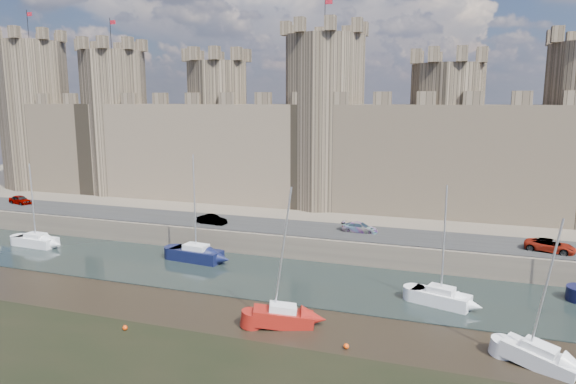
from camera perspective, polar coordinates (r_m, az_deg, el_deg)
name	(u,v)px	position (r m, az deg, el deg)	size (l,w,h in m)	color
water_channel	(241,273)	(51.88, -5.29, -9.00)	(160.00, 12.00, 0.08)	black
quay	(330,198)	(84.65, 4.65, -0.63)	(160.00, 60.00, 2.50)	#4C443A
road	(275,226)	(60.06, -1.44, -3.80)	(160.00, 7.00, 0.10)	black
castle	(305,139)	(71.97, 1.92, 5.87)	(108.50, 11.00, 29.00)	#42382B
car_0	(20,200)	(81.88, -27.60, -0.78)	(1.53, 3.81, 1.30)	gray
car_1	(212,220)	(61.54, -8.45, -3.05)	(1.26, 3.61, 1.19)	gray
car_2	(360,227)	(57.78, 7.98, -3.92)	(1.62, 3.98, 1.15)	gray
car_3	(550,246)	(56.05, 27.11, -5.34)	(2.11, 4.58, 1.27)	gray
sailboat_0	(36,240)	(67.54, -26.20, -4.84)	(5.32, 2.28, 9.79)	silver
sailboat_1	(196,254)	(56.07, -10.16, -6.75)	(5.91, 2.79, 11.44)	black
sailboat_2	(441,297)	(45.67, 16.62, -11.07)	(5.06, 3.12, 10.21)	silver
sailboat_4	(283,316)	(40.24, -0.58, -13.64)	(4.99, 3.30, 10.87)	maroon
sailboat_5	(540,356)	(38.40, 26.16, -16.06)	(4.93, 3.53, 9.94)	silver
buoy_1	(125,328)	(41.64, -17.66, -14.18)	(0.38, 0.38, 0.38)	red
buoy_3	(346,346)	(37.39, 6.49, -16.66)	(0.39, 0.39, 0.39)	#E5410A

